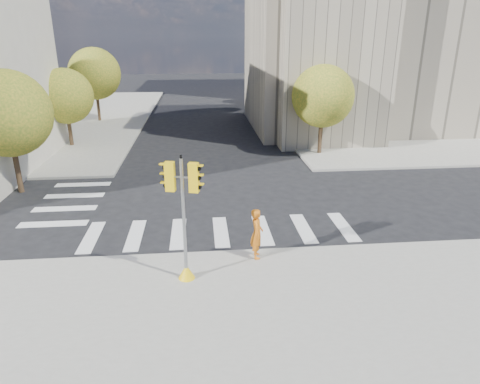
% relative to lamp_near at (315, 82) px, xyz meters
% --- Properties ---
extents(ground, '(160.00, 160.00, 0.00)m').
position_rel_lamp_near_xyz_m(ground, '(-8.00, -14.00, -4.58)').
color(ground, black).
rests_on(ground, ground).
extents(sidewalk_far_right, '(28.00, 40.00, 0.15)m').
position_rel_lamp_near_xyz_m(sidewalk_far_right, '(12.00, 12.00, -4.50)').
color(sidewalk_far_right, gray).
rests_on(sidewalk_far_right, ground).
extents(sidewalk_far_left, '(28.00, 40.00, 0.15)m').
position_rel_lamp_near_xyz_m(sidewalk_far_left, '(-28.00, 12.00, -4.50)').
color(sidewalk_far_left, gray).
rests_on(sidewalk_far_left, ground).
extents(civic_building, '(26.00, 16.00, 19.39)m').
position_rel_lamp_near_xyz_m(civic_building, '(7.59, 5.12, 2.68)').
color(civic_building, '#9E937E').
rests_on(civic_building, ground).
extents(tree_lw_near, '(4.40, 4.40, 6.41)m').
position_rel_lamp_near_xyz_m(tree_lw_near, '(-18.50, -10.00, -0.38)').
color(tree_lw_near, '#382616').
rests_on(tree_lw_near, ground).
extents(tree_lw_mid, '(4.00, 4.00, 5.77)m').
position_rel_lamp_near_xyz_m(tree_lw_mid, '(-18.50, 0.00, -0.82)').
color(tree_lw_mid, '#382616').
rests_on(tree_lw_mid, ground).
extents(tree_lw_far, '(4.80, 4.80, 6.95)m').
position_rel_lamp_near_xyz_m(tree_lw_far, '(-18.50, 10.00, -0.04)').
color(tree_lw_far, '#382616').
rests_on(tree_lw_far, ground).
extents(tree_re_near, '(4.20, 4.20, 6.16)m').
position_rel_lamp_near_xyz_m(tree_re_near, '(-0.50, -4.00, -0.53)').
color(tree_re_near, '#382616').
rests_on(tree_re_near, ground).
extents(tree_re_mid, '(4.60, 4.60, 6.66)m').
position_rel_lamp_near_xyz_m(tree_re_mid, '(-0.50, 8.00, -0.23)').
color(tree_re_mid, '#382616').
rests_on(tree_re_mid, ground).
extents(tree_re_far, '(4.00, 4.00, 5.88)m').
position_rel_lamp_near_xyz_m(tree_re_far, '(-0.50, 20.00, -0.71)').
color(tree_re_far, '#382616').
rests_on(tree_re_far, ground).
extents(lamp_near, '(0.35, 0.18, 8.11)m').
position_rel_lamp_near_xyz_m(lamp_near, '(0.00, 0.00, 0.00)').
color(lamp_near, black).
rests_on(lamp_near, sidewalk_far_right).
extents(lamp_far, '(0.35, 0.18, 8.11)m').
position_rel_lamp_near_xyz_m(lamp_far, '(0.00, 14.00, 0.00)').
color(lamp_far, black).
rests_on(lamp_far, sidewalk_far_right).
extents(traffic_signal, '(1.08, 0.56, 4.32)m').
position_rel_lamp_near_xyz_m(traffic_signal, '(-9.46, -19.85, -2.61)').
color(traffic_signal, yellow).
rests_on(traffic_signal, sidewalk_near).
extents(photographer, '(0.48, 0.71, 1.91)m').
position_rel_lamp_near_xyz_m(photographer, '(-6.91, -18.60, -3.47)').
color(photographer, '#C86412').
rests_on(photographer, sidewalk_near).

